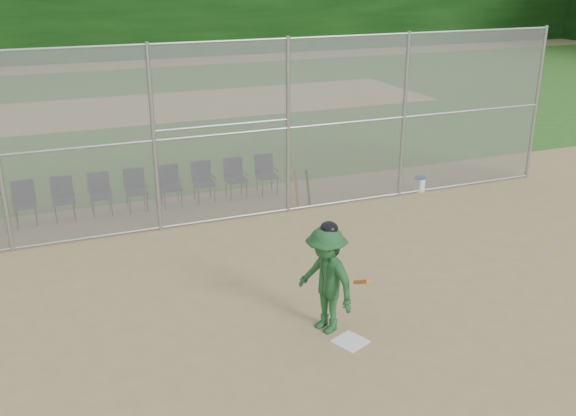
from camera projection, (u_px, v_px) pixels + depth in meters
name	position (u px, v px, depth m)	size (l,w,h in m)	color
ground	(345.00, 322.00, 10.36)	(100.00, 100.00, 0.00)	tan
grass_strip	(146.00, 108.00, 25.99)	(100.00, 100.00, 0.00)	#295C1B
dirt_patch_far	(146.00, 108.00, 25.99)	(24.00, 24.00, 0.00)	tan
backstop_fence	(245.00, 129.00, 13.97)	(16.09, 0.09, 4.00)	gray
home_plate	(350.00, 341.00, 9.81)	(0.44, 0.44, 0.02)	white
batter_at_plate	(326.00, 279.00, 9.85)	(1.01, 1.42, 1.83)	#205128
water_cooler	(420.00, 184.00, 16.36)	(0.30, 0.30, 0.38)	white
spare_bats	(302.00, 188.00, 15.34)	(0.36, 0.29, 0.84)	#D84C14
chair_2	(25.00, 204.00, 14.12)	(0.54, 0.52, 0.96)	#0E1534
chair_3	(63.00, 199.00, 14.41)	(0.54, 0.52, 0.96)	#0E1534
chair_4	(101.00, 195.00, 14.69)	(0.54, 0.52, 0.96)	#0E1534
chair_5	(136.00, 191.00, 14.97)	(0.54, 0.52, 0.96)	#0E1534
chair_6	(171.00, 186.00, 15.25)	(0.54, 0.52, 0.96)	#0E1534
chair_7	(204.00, 182.00, 15.54)	(0.54, 0.52, 0.96)	#0E1534
chair_8	(236.00, 179.00, 15.82)	(0.54, 0.52, 0.96)	#0E1534
chair_9	(267.00, 175.00, 16.10)	(0.54, 0.52, 0.96)	#0E1534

